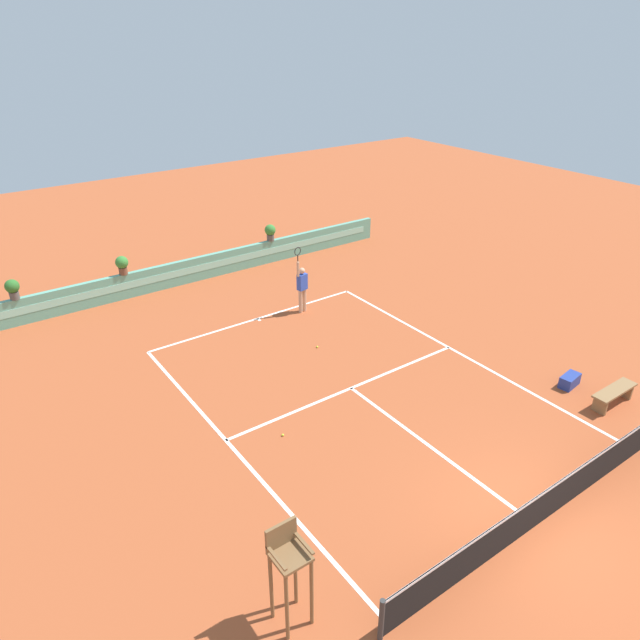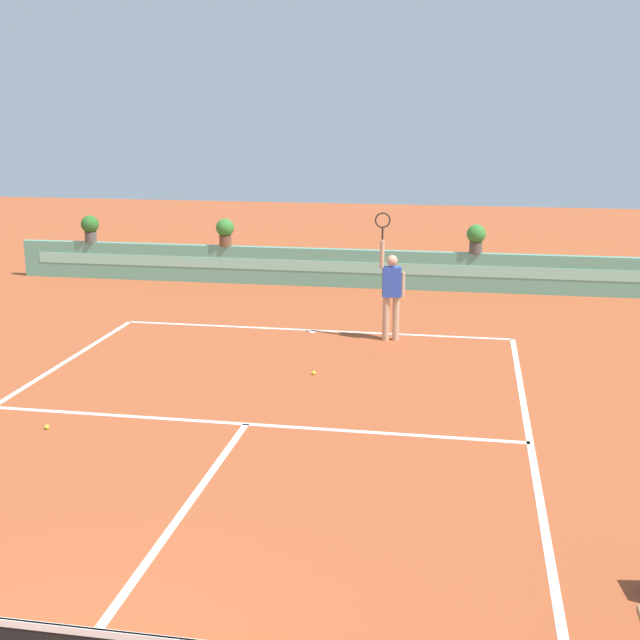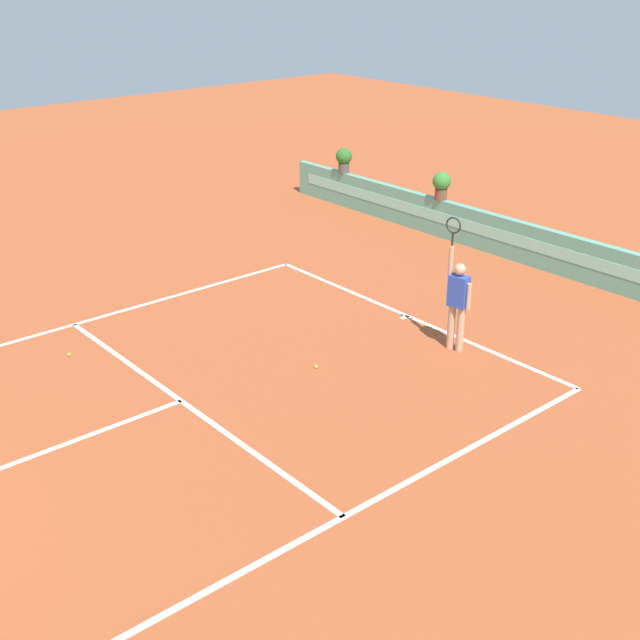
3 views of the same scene
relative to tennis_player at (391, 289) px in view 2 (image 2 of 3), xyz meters
The scene contains 9 objects.
ground_plane 5.77m from the tennis_player, 107.05° to the right, with size 60.00×60.00×0.00m, color #A84C28.
court_lines 5.10m from the tennis_player, 109.46° to the right, with size 8.32×11.94×0.01m.
back_wall_barrier 5.26m from the tennis_player, 108.53° to the left, with size 18.00×0.21×1.00m.
tennis_player is the anchor object (origin of this frame).
tennis_ball_near_baseline 7.34m from the tennis_player, 128.04° to the right, with size 0.07×0.07×0.07m, color #CCE033.
tennis_ball_mid_court 2.93m from the tennis_player, 113.81° to the right, with size 0.07×0.07×0.07m, color #CCE033.
potted_plant_left 6.97m from the tennis_player, 134.55° to the left, with size 0.48×0.48×0.72m.
potted_plant_far_left 10.03m from the tennis_player, 150.31° to the left, with size 0.48×0.48×0.72m.
potted_plant_right 5.25m from the tennis_player, 71.44° to the left, with size 0.48×0.48×0.72m.
Camera 2 is at (3.12, -4.87, 4.55)m, focal length 46.95 mm.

